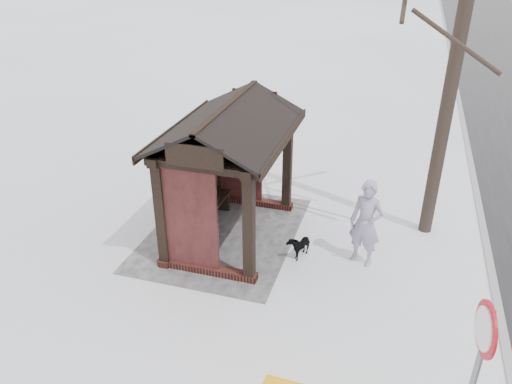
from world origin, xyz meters
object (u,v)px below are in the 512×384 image
(bus_shelter, at_px, (222,145))
(dog, at_px, (299,245))
(pedestrian, at_px, (366,223))
(road_sign, at_px, (478,357))

(bus_shelter, relative_size, dog, 5.76)
(pedestrian, xyz_separation_m, road_sign, (4.13, 1.60, 0.90))
(pedestrian, bearing_deg, road_sign, -51.27)
(pedestrian, bearing_deg, bus_shelter, -166.02)
(pedestrian, distance_m, dog, 1.47)
(pedestrian, xyz_separation_m, dog, (0.15, -1.31, -0.66))
(pedestrian, relative_size, road_sign, 0.72)
(pedestrian, relative_size, dog, 2.96)
(dog, bearing_deg, pedestrian, 26.38)
(bus_shelter, relative_size, pedestrian, 1.95)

